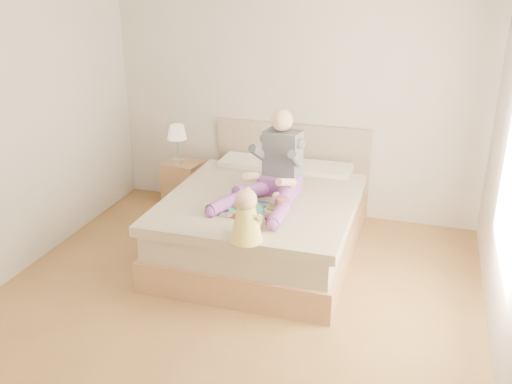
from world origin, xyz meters
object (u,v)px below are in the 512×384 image
(bed, at_px, (267,218))
(adult, at_px, (274,172))
(tray, at_px, (256,209))
(baby, at_px, (246,219))
(nightstand, at_px, (184,183))

(bed, relative_size, adult, 2.11)
(adult, bearing_deg, bed, 136.07)
(adult, bearing_deg, tray, -88.27)
(baby, bearing_deg, adult, 87.93)
(bed, distance_m, nightstand, 1.46)
(bed, bearing_deg, tray, -83.76)
(nightstand, height_order, adult, adult)
(bed, relative_size, tray, 3.93)
(nightstand, xyz_separation_m, tray, (1.28, -1.33, 0.39))
(nightstand, bearing_deg, bed, -25.82)
(bed, height_order, baby, baby)
(tray, relative_size, baby, 1.30)
(adult, xyz_separation_m, tray, (-0.05, -0.38, -0.21))
(nightstand, distance_m, tray, 1.89)
(adult, xyz_separation_m, baby, (0.03, -0.90, -0.07))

